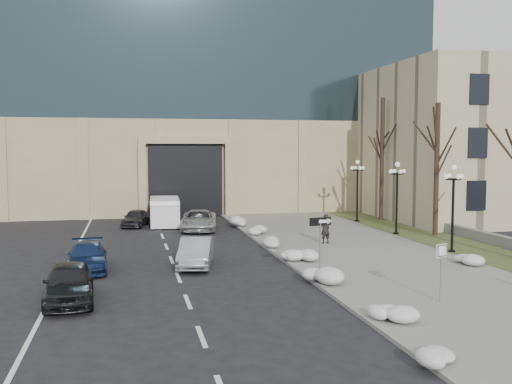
% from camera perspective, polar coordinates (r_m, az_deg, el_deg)
% --- Properties ---
extents(ground, '(160.00, 160.00, 0.00)m').
position_cam_1_polar(ground, '(17.89, 17.24, -14.20)').
color(ground, black).
rests_on(ground, ground).
extents(sidewalk, '(9.00, 40.00, 0.12)m').
position_cam_1_polar(sidewalk, '(31.59, 10.06, -5.84)').
color(sidewalk, gray).
rests_on(sidewalk, ground).
extents(curb, '(0.30, 40.00, 0.14)m').
position_cam_1_polar(curb, '(30.16, 2.10, -6.25)').
color(curb, gray).
rests_on(curb, ground).
extents(grass_strip, '(4.00, 40.00, 0.10)m').
position_cam_1_polar(grass_strip, '(34.60, 20.08, -5.17)').
color(grass_strip, '#384522').
rests_on(grass_strip, ground).
extents(stone_wall, '(0.50, 30.00, 0.70)m').
position_cam_1_polar(stone_wall, '(37.29, 21.02, -4.05)').
color(stone_wall, gray).
rests_on(stone_wall, ground).
extents(office_tower, '(40.00, 24.70, 36.00)m').
position_cam_1_polar(office_tower, '(60.00, -6.36, 16.76)').
color(office_tower, tan).
rests_on(office_tower, ground).
extents(classical_building, '(22.00, 18.12, 12.00)m').
position_cam_1_polar(classical_building, '(52.46, 23.05, 4.45)').
color(classical_building, tan).
rests_on(classical_building, ground).
extents(car_a, '(2.00, 4.41, 1.47)m').
position_cam_1_polar(car_a, '(22.18, -18.20, -8.62)').
color(car_a, black).
rests_on(car_a, ground).
extents(car_b, '(2.26, 4.40, 1.38)m').
position_cam_1_polar(car_b, '(27.46, -6.05, -6.01)').
color(car_b, '#A1A4A8').
rests_on(car_b, ground).
extents(car_c, '(2.01, 4.42, 1.25)m').
position_cam_1_polar(car_c, '(27.64, -16.52, -6.24)').
color(car_c, navy).
rests_on(car_c, ground).
extents(car_d, '(3.08, 5.35, 1.40)m').
position_cam_1_polar(car_d, '(39.37, -5.74, -2.82)').
color(car_d, '#BBBBBB').
rests_on(car_d, ground).
extents(car_e, '(2.35, 3.93, 1.25)m').
position_cam_1_polar(car_e, '(42.01, -11.95, -2.54)').
color(car_e, '#313136').
rests_on(car_e, ground).
extents(pedestrian, '(0.72, 0.58, 1.72)m').
position_cam_1_polar(pedestrian, '(33.32, 6.94, -3.67)').
color(pedestrian, black).
rests_on(pedestrian, sidewalk).
extents(box_truck, '(2.38, 6.08, 1.90)m').
position_cam_1_polar(box_truck, '(42.73, -9.12, -1.99)').
color(box_truck, white).
rests_on(box_truck, ground).
extents(one_way_sign, '(1.06, 0.34, 2.82)m').
position_cam_1_polar(one_way_sign, '(23.66, 6.82, -3.70)').
color(one_way_sign, slate).
rests_on(one_way_sign, ground).
extents(keep_sign, '(0.47, 0.17, 2.23)m').
position_cam_1_polar(keep_sign, '(21.59, 18.04, -6.51)').
color(keep_sign, slate).
rests_on(keep_sign, ground).
extents(snow_clump_a, '(1.10, 1.60, 0.36)m').
position_cam_1_polar(snow_clump_a, '(16.06, 17.35, -15.25)').
color(snow_clump_a, silver).
rests_on(snow_clump_a, sidewalk).
extents(snow_clump_b, '(1.10, 1.60, 0.36)m').
position_cam_1_polar(snow_clump_b, '(19.35, 13.33, -11.76)').
color(snow_clump_b, silver).
rests_on(snow_clump_b, sidewalk).
extents(snow_clump_c, '(1.10, 1.60, 0.36)m').
position_cam_1_polar(snow_clump_c, '(23.93, 6.93, -8.54)').
color(snow_clump_c, silver).
rests_on(snow_clump_c, sidewalk).
extents(snow_clump_d, '(1.10, 1.60, 0.36)m').
position_cam_1_polar(snow_clump_d, '(28.04, 4.68, -6.60)').
color(snow_clump_d, silver).
rests_on(snow_clump_d, sidewalk).
extents(snow_clump_e, '(1.10, 1.60, 0.36)m').
position_cam_1_polar(snow_clump_e, '(32.22, 1.53, -5.14)').
color(snow_clump_e, silver).
rests_on(snow_clump_e, sidewalk).
extents(snow_clump_f, '(1.10, 1.60, 0.36)m').
position_cam_1_polar(snow_clump_f, '(36.79, 0.12, -3.94)').
color(snow_clump_f, silver).
rests_on(snow_clump_f, sidewalk).
extents(snow_clump_g, '(1.10, 1.60, 0.36)m').
position_cam_1_polar(snow_clump_g, '(40.74, -1.37, -3.13)').
color(snow_clump_g, silver).
rests_on(snow_clump_g, sidewalk).
extents(snow_clump_i, '(1.10, 1.60, 0.36)m').
position_cam_1_polar(snow_clump_i, '(29.27, 21.17, -6.42)').
color(snow_clump_i, silver).
rests_on(snow_clump_i, sidewalk).
extents(lamppost_b, '(1.18, 1.18, 4.76)m').
position_cam_1_polar(lamppost_b, '(32.07, 19.11, -0.44)').
color(lamppost_b, black).
rests_on(lamppost_b, ground).
extents(lamppost_c, '(1.18, 1.18, 4.76)m').
position_cam_1_polar(lamppost_c, '(37.73, 13.92, 0.37)').
color(lamppost_c, black).
rests_on(lamppost_c, ground).
extents(lamppost_d, '(1.18, 1.18, 4.76)m').
position_cam_1_polar(lamppost_d, '(43.63, 10.11, 0.97)').
color(lamppost_d, black).
rests_on(lamppost_d, ground).
extents(tree_mid, '(3.20, 3.20, 8.50)m').
position_cam_1_polar(tree_mid, '(37.81, 17.66, 3.99)').
color(tree_mid, black).
rests_on(tree_mid, ground).
extents(tree_far, '(3.20, 3.20, 9.50)m').
position_cam_1_polar(tree_far, '(44.90, 12.51, 4.96)').
color(tree_far, black).
rests_on(tree_far, ground).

